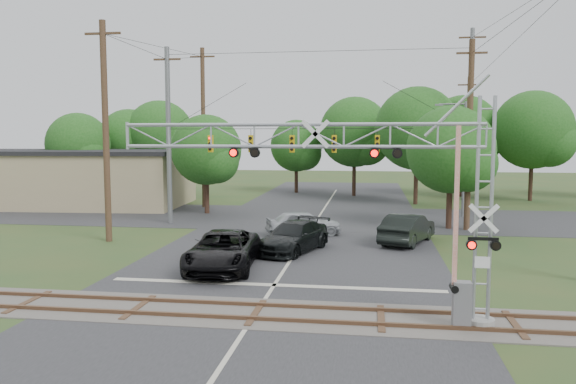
# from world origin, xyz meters

# --- Properties ---
(ground) EXTENTS (160.00, 160.00, 0.00)m
(ground) POSITION_xyz_m (0.00, 0.00, 0.00)
(ground) COLOR #2D4922
(ground) RESTS_ON ground
(road_main) EXTENTS (14.00, 90.00, 0.02)m
(road_main) POSITION_xyz_m (0.00, 10.00, 0.01)
(road_main) COLOR #2A2B2D
(road_main) RESTS_ON ground
(road_cross) EXTENTS (90.00, 12.00, 0.02)m
(road_cross) POSITION_xyz_m (0.00, 24.00, 0.01)
(road_cross) COLOR #2A2B2D
(road_cross) RESTS_ON ground
(railroad_track) EXTENTS (90.00, 3.20, 0.17)m
(railroad_track) POSITION_xyz_m (0.00, 2.00, 0.03)
(railroad_track) COLOR #514B47
(railroad_track) RESTS_ON ground
(crossing_gantry) EXTENTS (11.51, 0.88, 6.89)m
(crossing_gantry) POSITION_xyz_m (3.58, 1.64, 4.33)
(crossing_gantry) COLOR gray
(crossing_gantry) RESTS_ON ground
(traffic_signal_span) EXTENTS (19.34, 0.36, 11.50)m
(traffic_signal_span) POSITION_xyz_m (0.91, 20.00, 5.67)
(traffic_signal_span) COLOR slate
(traffic_signal_span) RESTS_ON ground
(pickup_black) EXTENTS (3.16, 6.07, 1.63)m
(pickup_black) POSITION_xyz_m (-2.66, 7.88, 0.82)
(pickup_black) COLOR black
(pickup_black) RESTS_ON ground
(car_dark) EXTENTS (3.70, 5.59, 1.51)m
(car_dark) POSITION_xyz_m (-0.15, 11.99, 0.75)
(car_dark) COLOR black
(car_dark) RESTS_ON ground
(sedan_silver) EXTENTS (4.69, 3.22, 1.48)m
(sedan_silver) POSITION_xyz_m (-0.19, 16.64, 0.74)
(sedan_silver) COLOR #A0A4A8
(sedan_silver) RESTS_ON ground
(suv_dark) EXTENTS (3.34, 5.16, 1.61)m
(suv_dark) POSITION_xyz_m (5.61, 15.09, 0.80)
(suv_dark) COLOR black
(suv_dark) RESTS_ON ground
(commercial_building) EXTENTS (20.32, 11.27, 4.62)m
(commercial_building) POSITION_xyz_m (-21.48, 28.36, 2.32)
(commercial_building) COLOR tan
(commercial_building) RESTS_ON ground
(streetlight) EXTENTS (2.18, 0.23, 8.19)m
(streetlight) POSITION_xyz_m (9.99, 25.78, 4.58)
(streetlight) COLOR slate
(streetlight) RESTS_ON ground
(utility_poles) EXTENTS (24.88, 29.88, 13.95)m
(utility_poles) POSITION_xyz_m (3.27, 23.13, 6.45)
(utility_poles) COLOR #3D301C
(utility_poles) RESTS_ON ground
(treeline) EXTENTS (54.86, 26.57, 9.94)m
(treeline) POSITION_xyz_m (2.70, 35.77, 5.82)
(treeline) COLOR #372319
(treeline) RESTS_ON ground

